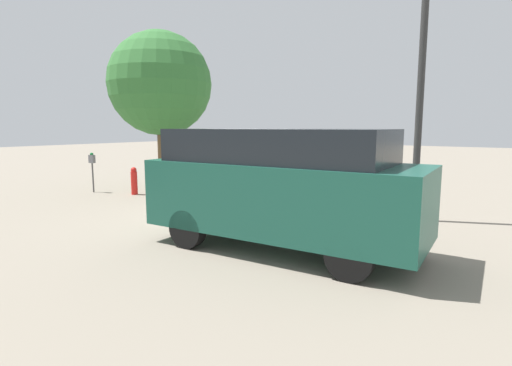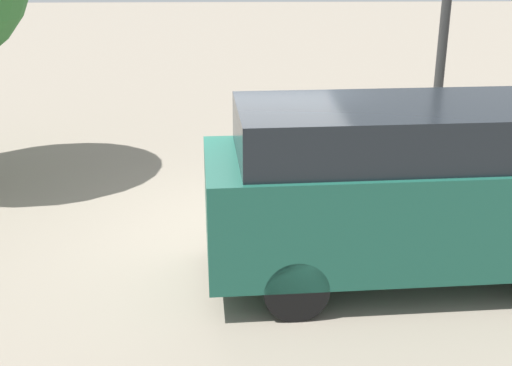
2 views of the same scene
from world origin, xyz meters
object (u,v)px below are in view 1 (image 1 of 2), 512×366
(parking_meter_near, at_px, (271,177))
(lamp_post, at_px, (418,128))
(parked_van, at_px, (281,185))
(fire_hydrant, at_px, (134,181))
(street_tree, at_px, (160,84))
(parking_meter_far, at_px, (92,163))

(parking_meter_near, distance_m, lamp_post, 3.48)
(parked_van, distance_m, fire_hydrant, 7.15)
(parking_meter_near, distance_m, street_tree, 5.97)
(parking_meter_far, relative_size, parked_van, 0.27)
(parked_van, bearing_deg, fire_hydrant, 158.66)
(parking_meter_near, xyz_separation_m, parking_meter_far, (-6.72, -0.30, -0.00))
(parking_meter_far, bearing_deg, fire_hydrant, 8.81)
(lamp_post, distance_m, street_tree, 8.21)
(fire_hydrant, bearing_deg, parking_meter_near, -2.02)
(lamp_post, bearing_deg, parking_meter_far, -168.85)
(lamp_post, bearing_deg, parking_meter_near, -150.97)
(parking_meter_far, distance_m, lamp_post, 9.84)
(parking_meter_near, xyz_separation_m, fire_hydrant, (-5.25, 0.19, -0.52))
(parked_van, bearing_deg, lamp_post, 66.05)
(lamp_post, xyz_separation_m, street_tree, (-8.09, -0.24, 1.40))
(parked_van, relative_size, fire_hydrant, 5.58)
(parked_van, height_order, fire_hydrant, parked_van)
(street_tree, bearing_deg, parked_van, -26.68)
(lamp_post, xyz_separation_m, parked_van, (-1.36, -3.62, -0.97))
(parking_meter_far, xyz_separation_m, fire_hydrant, (1.46, 0.48, -0.52))
(street_tree, relative_size, fire_hydrant, 6.00)
(street_tree, bearing_deg, fire_hydrant, -91.77)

